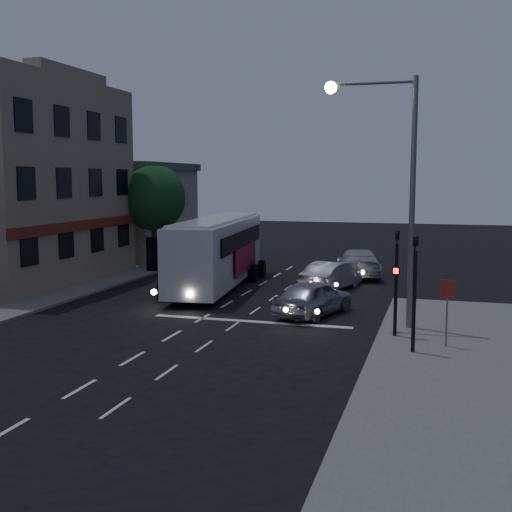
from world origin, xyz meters
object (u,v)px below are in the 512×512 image
(car_sedan_b, at_px, (358,263))
(tour_bus, at_px, (217,250))
(car_suv, at_px, (313,298))
(traffic_signal_main, at_px, (396,270))
(traffic_signal_side, at_px, (415,280))
(regulatory_sign, at_px, (447,302))
(car_sedan_a, at_px, (332,276))
(street_tree, at_px, (153,195))
(streetlight, at_px, (394,173))

(car_sedan_b, bearing_deg, tour_bus, 28.83)
(car_suv, xyz_separation_m, car_sedan_b, (0.42, 11.03, 0.04))
(car_sedan_b, distance_m, traffic_signal_main, 14.48)
(traffic_signal_side, bearing_deg, tour_bus, 134.86)
(car_suv, height_order, regulatory_sign, regulatory_sign)
(tour_bus, height_order, traffic_signal_main, traffic_signal_main)
(tour_bus, bearing_deg, car_sedan_a, 4.21)
(traffic_signal_side, distance_m, street_tree, 23.24)
(car_sedan_a, relative_size, street_tree, 0.70)
(traffic_signal_main, distance_m, regulatory_sign, 2.14)
(car_sedan_b, distance_m, street_tree, 13.28)
(car_suv, bearing_deg, streetlight, 170.83)
(car_sedan_b, bearing_deg, car_suv, 74.34)
(car_suv, bearing_deg, car_sedan_a, -70.00)
(tour_bus, bearing_deg, streetlight, -42.65)
(regulatory_sign, relative_size, streetlight, 0.24)
(car_sedan_b, relative_size, streetlight, 0.60)
(streetlight, bearing_deg, tour_bus, 143.51)
(street_tree, bearing_deg, car_sedan_b, -0.85)
(streetlight, bearing_deg, car_sedan_b, 102.50)
(tour_bus, bearing_deg, traffic_signal_main, -47.18)
(car_suv, xyz_separation_m, car_sedan_a, (-0.30, 6.25, -0.03))
(car_sedan_a, bearing_deg, streetlight, 129.79)
(car_sedan_a, xyz_separation_m, traffic_signal_side, (4.48, -11.25, 1.71))
(car_sedan_a, bearing_deg, traffic_signal_main, 127.79)
(car_sedan_b, bearing_deg, traffic_signal_side, 89.70)
(street_tree, bearing_deg, regulatory_sign, -41.08)
(car_suv, bearing_deg, traffic_signal_main, 156.25)
(traffic_signal_main, bearing_deg, car_suv, 138.99)
(traffic_signal_side, bearing_deg, car_sedan_b, 103.19)
(streetlight, height_order, street_tree, streetlight)
(traffic_signal_main, bearing_deg, car_sedan_b, 102.27)
(car_sedan_a, bearing_deg, car_suv, 108.38)
(car_sedan_a, distance_m, regulatory_sign, 11.68)
(car_sedan_a, distance_m, street_tree, 13.56)
(car_suv, distance_m, regulatory_sign, 6.62)
(tour_bus, xyz_separation_m, traffic_signal_main, (9.46, -8.23, 0.50))
(traffic_signal_main, height_order, street_tree, street_tree)
(car_sedan_a, xyz_separation_m, regulatory_sign, (5.48, -10.28, 0.88))
(car_sedan_a, relative_size, traffic_signal_main, 1.05)
(car_suv, relative_size, car_sedan_b, 0.80)
(tour_bus, xyz_separation_m, traffic_signal_side, (10.16, -10.21, 0.50))
(traffic_signal_main, relative_size, regulatory_sign, 1.86)
(car_sedan_b, height_order, regulatory_sign, regulatory_sign)
(car_suv, bearing_deg, traffic_signal_side, 147.12)
(traffic_signal_side, bearing_deg, streetlight, 105.70)
(car_sedan_b, relative_size, street_tree, 0.87)
(street_tree, bearing_deg, traffic_signal_main, -42.03)
(traffic_signal_main, height_order, streetlight, streetlight)
(regulatory_sign, distance_m, street_tree, 23.40)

